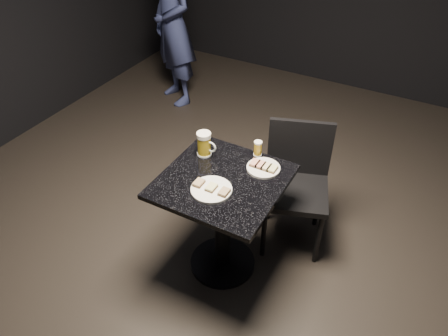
{
  "coord_description": "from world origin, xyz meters",
  "views": [
    {
      "loc": [
        0.95,
        -1.71,
        2.37
      ],
      "look_at": [
        0.0,
        0.02,
        0.82
      ],
      "focal_mm": 35.0,
      "sensor_mm": 36.0,
      "label": 1
    }
  ],
  "objects_px": {
    "beer_mug": "(204,144)",
    "beer_tumbler": "(258,148)",
    "chair": "(296,179)",
    "plate_small": "(263,168)",
    "table": "(222,210)",
    "patron": "(173,25)",
    "plate_large": "(211,190)"
  },
  "relations": [
    {
      "from": "plate_large",
      "to": "plate_small",
      "type": "height_order",
      "value": "same"
    },
    {
      "from": "plate_small",
      "to": "beer_mug",
      "type": "distance_m",
      "value": 0.39
    },
    {
      "from": "plate_small",
      "to": "plate_large",
      "type": "bearing_deg",
      "value": -118.49
    },
    {
      "from": "plate_small",
      "to": "table",
      "type": "distance_m",
      "value": 0.36
    },
    {
      "from": "table",
      "to": "beer_mug",
      "type": "bearing_deg",
      "value": 143.12
    },
    {
      "from": "table",
      "to": "beer_mug",
      "type": "height_order",
      "value": "beer_mug"
    },
    {
      "from": "plate_small",
      "to": "table",
      "type": "xyz_separation_m",
      "value": [
        -0.17,
        -0.2,
        -0.25
      ]
    },
    {
      "from": "patron",
      "to": "table",
      "type": "relative_size",
      "value": 2.19
    },
    {
      "from": "chair",
      "to": "patron",
      "type": "bearing_deg",
      "value": 144.95
    },
    {
      "from": "table",
      "to": "chair",
      "type": "bearing_deg",
      "value": 60.22
    },
    {
      "from": "patron",
      "to": "beer_mug",
      "type": "xyz_separation_m",
      "value": [
        1.33,
        -1.63,
        0.01
      ]
    },
    {
      "from": "patron",
      "to": "table",
      "type": "xyz_separation_m",
      "value": [
        1.55,
        -1.8,
        -0.31
      ]
    },
    {
      "from": "beer_tumbler",
      "to": "plate_small",
      "type": "bearing_deg",
      "value": -50.91
    },
    {
      "from": "patron",
      "to": "table",
      "type": "distance_m",
      "value": 2.39
    },
    {
      "from": "beer_mug",
      "to": "beer_tumbler",
      "type": "relative_size",
      "value": 1.61
    },
    {
      "from": "plate_small",
      "to": "chair",
      "type": "relative_size",
      "value": 0.23
    },
    {
      "from": "beer_mug",
      "to": "chair",
      "type": "bearing_deg",
      "value": 34.27
    },
    {
      "from": "beer_mug",
      "to": "table",
      "type": "bearing_deg",
      "value": -36.88
    },
    {
      "from": "plate_large",
      "to": "beer_tumbler",
      "type": "bearing_deg",
      "value": 79.42
    },
    {
      "from": "plate_small",
      "to": "chair",
      "type": "bearing_deg",
      "value": 68.09
    },
    {
      "from": "plate_small",
      "to": "chair",
      "type": "xyz_separation_m",
      "value": [
        0.12,
        0.3,
        -0.26
      ]
    },
    {
      "from": "beer_tumbler",
      "to": "chair",
      "type": "relative_size",
      "value": 0.11
    },
    {
      "from": "table",
      "to": "beer_tumbler",
      "type": "distance_m",
      "value": 0.44
    },
    {
      "from": "table",
      "to": "beer_mug",
      "type": "relative_size",
      "value": 4.75
    },
    {
      "from": "table",
      "to": "beer_tumbler",
      "type": "relative_size",
      "value": 7.65
    },
    {
      "from": "plate_large",
      "to": "beer_mug",
      "type": "distance_m",
      "value": 0.36
    },
    {
      "from": "patron",
      "to": "chair",
      "type": "height_order",
      "value": "patron"
    },
    {
      "from": "plate_large",
      "to": "patron",
      "type": "relative_size",
      "value": 0.14
    },
    {
      "from": "patron",
      "to": "beer_tumbler",
      "type": "relative_size",
      "value": 16.74
    },
    {
      "from": "patron",
      "to": "beer_mug",
      "type": "height_order",
      "value": "patron"
    },
    {
      "from": "plate_large",
      "to": "table",
      "type": "bearing_deg",
      "value": 87.06
    },
    {
      "from": "plate_large",
      "to": "chair",
      "type": "relative_size",
      "value": 0.27
    }
  ]
}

